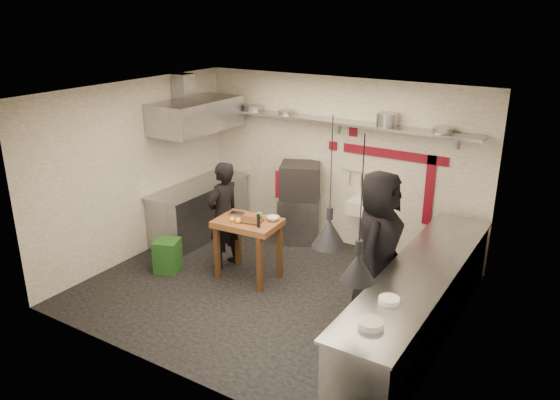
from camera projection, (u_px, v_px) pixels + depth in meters
The scene contains 47 objects.
floor at pixel (269, 291), 7.79m from camera, with size 5.00×5.00×0.00m, color black.
ceiling at pixel (268, 94), 6.85m from camera, with size 5.00×5.00×0.00m, color silver.
wall_back at pixel (338, 163), 8.99m from camera, with size 5.00×0.04×2.80m, color white.
wall_front at pixel (158, 257), 5.64m from camera, with size 5.00×0.04×2.80m, color white.
wall_left at pixel (136, 171), 8.57m from camera, with size 0.04×4.20×2.80m, color white.
wall_right at pixel (457, 239), 6.07m from camera, with size 0.04×4.20×2.80m, color white.
red_band_horiz at pixel (394, 154), 8.41m from camera, with size 1.70×0.02×0.14m, color maroon.
red_band_vert at pixel (429, 191), 8.27m from camera, with size 0.14×0.02×1.10m, color maroon.
red_tile_a at pixel (353, 132), 8.67m from camera, with size 0.14×0.02×0.14m, color maroon.
red_tile_b at pixel (333, 146), 8.93m from camera, with size 0.14×0.02×0.14m, color maroon.
back_shelf at pixel (335, 121), 8.61m from camera, with size 4.60×0.34×0.04m, color gray.
shelf_bracket_left at pixel (243, 114), 9.71m from camera, with size 0.04×0.06×0.24m, color gray.
shelf_bracket_mid at pixel (339, 126), 8.76m from camera, with size 0.04×0.06×0.24m, color gray.
shelf_bracket_right at pixel (458, 141), 7.81m from camera, with size 0.04×0.06×0.24m, color gray.
pan_far_left at pixel (255, 108), 9.35m from camera, with size 0.26×0.26×0.09m, color gray.
pan_mid_left at pixel (286, 112), 9.04m from camera, with size 0.26×0.26×0.07m, color gray.
stock_pot at pixel (387, 120), 8.14m from camera, with size 0.32×0.32×0.20m, color gray.
pan_right at pixel (443, 130), 7.74m from camera, with size 0.28×0.28×0.08m, color gray.
oven_stand at pixel (300, 218), 9.38m from camera, with size 0.70×0.64×0.80m, color gray.
combi_oven at pixel (300, 181), 9.10m from camera, with size 0.64×0.60×0.58m, color black.
oven_door at pixel (291, 185), 8.89m from camera, with size 0.50×0.03×0.46m, color maroon.
oven_glass at pixel (290, 186), 8.85m from camera, with size 0.35×0.02×0.34m, color black.
hand_sink at pixel (363, 207), 8.78m from camera, with size 0.46×0.34×0.22m, color silver.
sink_tap at pixel (363, 197), 8.72m from camera, with size 0.03×0.03×0.14m, color gray.
sink_drain at pixel (360, 233), 8.90m from camera, with size 0.06×0.06×0.66m, color gray.
utensil_rail at pixel (368, 173), 8.71m from camera, with size 0.02×0.02×0.90m, color gray.
counter_right at pixel (419, 305), 6.56m from camera, with size 0.70×3.80×0.90m, color gray.
counter_right_top at pixel (422, 270), 6.41m from camera, with size 0.76×3.90×0.03m, color gray.
plate_stack at pixel (371, 324), 5.25m from camera, with size 0.25×0.25×0.07m, color silver.
small_bowl_right at pixel (389, 300), 5.68m from camera, with size 0.22×0.22×0.05m, color silver.
counter_left at pixel (199, 211), 9.55m from camera, with size 0.70×1.90×0.90m, color gray.
counter_left_top at pixel (198, 186), 9.39m from camera, with size 0.76×2.00×0.03m, color gray.
extractor_hood at pixel (196, 115), 8.95m from camera, with size 0.78×1.60×0.50m, color gray.
hood_duct at pixel (183, 89), 8.94m from camera, with size 0.28×0.28×0.50m, color gray.
green_bin at pixel (168, 255), 8.32m from camera, with size 0.35×0.35×0.50m, color #20541E.
prep_table at pixel (248, 249), 8.04m from camera, with size 0.92×0.64×0.92m, color brown, non-canonical shape.
cutting_board at pixel (251, 221), 7.83m from camera, with size 0.34×0.24×0.03m, color #492D17.
pepper_mill at pixel (259, 221), 7.60m from camera, with size 0.05×0.05×0.20m, color black.
lemon_a at pixel (232, 219), 7.81m from camera, with size 0.07×0.07×0.07m, color yellow.
lemon_b at pixel (238, 221), 7.77m from camera, with size 0.08×0.08×0.08m, color yellow.
veg_ball at pixel (259, 215), 7.94m from camera, with size 0.10×0.10×0.10m, color #558236.
steel_tray at pixel (237, 214), 8.09m from camera, with size 0.20×0.13×0.03m, color gray.
bowl at pixel (273, 218), 7.87m from camera, with size 0.19×0.19×0.06m, color silver.
heat_lamp_near at pixel (331, 183), 5.77m from camera, with size 0.38×0.38×1.45m, color black, non-canonical shape.
heat_lamp_far at pixel (361, 211), 4.98m from camera, with size 0.34×0.34×1.43m, color black, non-canonical shape.
chef_left at pixel (223, 215), 8.29m from camera, with size 0.61×0.40×1.68m, color black.
chef_right at pixel (378, 245), 6.90m from camera, with size 0.96×0.63×1.97m, color black.
Camera 1 is at (3.79, -5.76, 3.86)m, focal length 35.00 mm.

